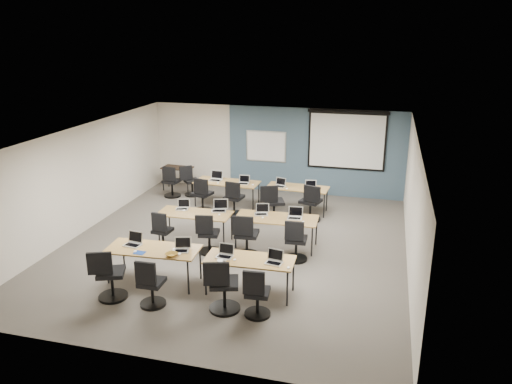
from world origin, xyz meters
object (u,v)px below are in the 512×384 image
(laptop_1, at_px, (181,248))
(task_chair_6, at_px, (246,239))
(task_chair_5, at_px, (208,237))
(laptop_8, at_px, (216,178))
(laptop_0, at_px, (134,242))
(laptop_6, at_px, (262,212))
(laptop_3, at_px, (274,260))
(task_chair_8, at_px, (202,198))
(laptop_10, at_px, (280,184))
(utility_table, at_px, (177,170))
(task_chair_11, at_px, (311,206))
(projector_screen, at_px, (347,137))
(laptop_2, at_px, (225,253))
(laptop_4, at_px, (183,207))
(laptop_11, at_px, (310,187))
(task_chair_1, at_px, (151,287))
(task_chair_9, at_px, (234,201))
(training_table_back_right, at_px, (297,189))
(task_chair_7, at_px, (296,244))
(task_chair_3, at_px, (256,297))
(laptop_5, at_px, (220,208))
(laptop_7, at_px, (295,216))
(laptop_9, at_px, (244,182))
(spare_chair_b, at_px, (171,184))
(training_table_mid_right, at_px, (276,219))
(training_table_front_right, at_px, (250,261))
(spare_chair_a, at_px, (191,183))
(task_chair_10, at_px, (273,206))
(whiteboard, at_px, (266,146))
(training_table_mid_left, at_px, (195,215))
(training_table_back_left, at_px, (227,183))
(task_chair_2, at_px, (223,290))
(task_chair_4, at_px, (162,234))
(training_table_front_left, at_px, (153,250))

(laptop_1, relative_size, task_chair_6, 0.32)
(task_chair_5, bearing_deg, laptop_8, 96.07)
(laptop_0, distance_m, laptop_6, 3.20)
(laptop_3, xyz_separation_m, task_chair_8, (-3.03, 4.12, -0.36))
(laptop_10, xyz_separation_m, utility_table, (-3.62, 1.12, -0.13))
(laptop_6, distance_m, task_chair_11, 1.99)
(projector_screen, height_order, laptop_1, projector_screen)
(laptop_2, relative_size, task_chair_8, 0.30)
(laptop_2, distance_m, laptop_4, 2.98)
(laptop_1, height_order, laptop_11, laptop_1)
(laptop_6, xyz_separation_m, task_chair_11, (0.93, 1.73, -0.36))
(task_chair_1, bearing_deg, task_chair_6, 64.63)
(task_chair_9, xyz_separation_m, utility_table, (-2.46, 1.82, 0.24))
(training_table_back_right, distance_m, task_chair_5, 3.62)
(laptop_6, bearing_deg, task_chair_7, -56.03)
(task_chair_6, distance_m, task_chair_8, 3.24)
(task_chair_3, distance_m, laptop_5, 3.71)
(laptop_7, height_order, task_chair_8, task_chair_8)
(laptop_0, distance_m, laptop_9, 4.81)
(laptop_6, relative_size, spare_chair_b, 0.32)
(laptop_4, xyz_separation_m, laptop_5, (0.92, 0.12, 0.01))
(projector_screen, height_order, training_table_mid_right, projector_screen)
(task_chair_9, distance_m, laptop_10, 1.40)
(training_table_front_right, relative_size, laptop_6, 5.46)
(task_chair_7, relative_size, spare_chair_a, 1.02)
(training_table_mid_right, relative_size, task_chair_3, 2.01)
(laptop_1, relative_size, laptop_4, 1.10)
(task_chair_1, distance_m, task_chair_6, 2.75)
(utility_table, bearing_deg, task_chair_10, -25.22)
(whiteboard, relative_size, laptop_6, 4.03)
(utility_table, bearing_deg, training_table_mid_left, -57.17)
(training_table_back_left, height_order, task_chair_8, task_chair_8)
(projector_screen, height_order, task_chair_6, projector_screen)
(laptop_1, distance_m, laptop_9, 4.72)
(laptop_2, height_order, utility_table, laptop_2)
(task_chair_2, xyz_separation_m, laptop_10, (-0.12, 5.53, 0.35))
(whiteboard, xyz_separation_m, laptop_10, (0.85, -1.76, -0.66))
(utility_table, bearing_deg, laptop_3, -48.61)
(laptop_4, xyz_separation_m, task_chair_4, (-0.19, -0.83, -0.40))
(training_table_mid_right, height_order, training_table_back_right, same)
(training_table_front_left, bearing_deg, task_chair_11, 55.08)
(laptop_1, relative_size, task_chair_8, 0.32)
(projector_screen, xyz_separation_m, laptop_1, (-2.66, -6.47, -1.09))
(laptop_9, bearing_deg, task_chair_10, -43.97)
(laptop_0, xyz_separation_m, spare_chair_a, (-0.92, 5.36, -0.39))
(laptop_6, height_order, task_chair_7, task_chair_7)
(laptop_7, bearing_deg, laptop_8, 132.63)
(training_table_back_right, relative_size, laptop_6, 5.43)
(task_chair_1, xyz_separation_m, task_chair_6, (1.12, 2.51, 0.04))
(training_table_mid_right, relative_size, spare_chair_b, 1.94)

